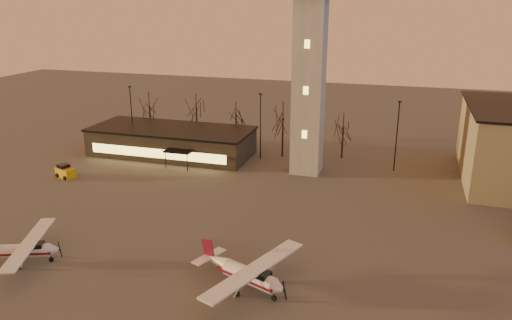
% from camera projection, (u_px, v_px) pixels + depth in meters
% --- Properties ---
extents(ground, '(220.00, 220.00, 0.00)m').
position_uv_depth(ground, '(238.00, 279.00, 44.03)').
color(ground, '#454240').
rests_on(ground, ground).
extents(control_tower, '(6.80, 6.80, 32.60)m').
position_uv_depth(control_tower, '(310.00, 56.00, 66.30)').
color(control_tower, gray).
rests_on(control_tower, ground).
extents(terminal, '(25.40, 12.20, 4.30)m').
position_uv_depth(terminal, '(172.00, 141.00, 78.55)').
color(terminal, black).
rests_on(terminal, ground).
extents(light_poles, '(58.50, 12.25, 10.14)m').
position_uv_depth(light_poles, '(312.00, 133.00, 70.44)').
color(light_poles, black).
rests_on(light_poles, ground).
extents(tree_row, '(37.20, 9.20, 8.80)m').
position_uv_depth(tree_row, '(236.00, 112.00, 81.62)').
color(tree_row, black).
rests_on(tree_row, ground).
extents(cessna_front, '(9.72, 11.80, 3.33)m').
position_uv_depth(cessna_front, '(251.00, 279.00, 41.84)').
color(cessna_front, silver).
rests_on(cessna_front, ground).
extents(cessna_rear, '(8.72, 10.62, 2.99)m').
position_uv_depth(cessna_rear, '(27.00, 253.00, 46.42)').
color(cessna_rear, silver).
rests_on(cessna_rear, ground).
extents(service_cart, '(3.15, 2.54, 1.78)m').
position_uv_depth(service_cart, '(65.00, 172.00, 68.90)').
color(service_cart, '#CB970B').
rests_on(service_cart, ground).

